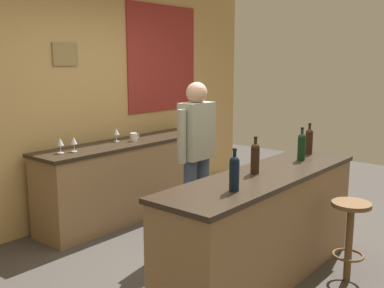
{
  "coord_description": "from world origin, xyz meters",
  "views": [
    {
      "loc": [
        -3.12,
        -2.23,
        1.83
      ],
      "look_at": [
        0.09,
        0.45,
        1.05
      ],
      "focal_mm": 42.29,
      "sensor_mm": 36.0,
      "label": 1
    }
  ],
  "objects_px": {
    "wine_bottle_c": "(302,146)",
    "wine_bottle_d": "(309,140)",
    "bar_stool": "(350,228)",
    "wine_glass_b": "(74,141)",
    "coffee_mug": "(134,137)",
    "wine_bottle_b": "(255,157)",
    "wine_bottle_a": "(234,172)",
    "wine_glass_a": "(60,143)",
    "bartender": "(197,151)",
    "wine_glass_c": "(116,132)"
  },
  "relations": [
    {
      "from": "wine_bottle_b",
      "to": "coffee_mug",
      "type": "xyz_separation_m",
      "value": [
        0.48,
        1.95,
        -0.11
      ]
    },
    {
      "from": "wine_glass_a",
      "to": "coffee_mug",
      "type": "distance_m",
      "value": 0.96
    },
    {
      "from": "wine_glass_b",
      "to": "bartender",
      "type": "bearing_deg",
      "value": -56.38
    },
    {
      "from": "bartender",
      "to": "wine_bottle_a",
      "type": "xyz_separation_m",
      "value": [
        -0.87,
        -1.05,
        0.12
      ]
    },
    {
      "from": "wine_glass_b",
      "to": "coffee_mug",
      "type": "xyz_separation_m",
      "value": [
        0.82,
        -0.01,
        -0.06
      ]
    },
    {
      "from": "wine_glass_a",
      "to": "bartender",
      "type": "bearing_deg",
      "value": -52.65
    },
    {
      "from": "wine_bottle_d",
      "to": "bartender",
      "type": "bearing_deg",
      "value": 126.26
    },
    {
      "from": "wine_glass_b",
      "to": "coffee_mug",
      "type": "height_order",
      "value": "wine_glass_b"
    },
    {
      "from": "coffee_mug",
      "to": "bartender",
      "type": "bearing_deg",
      "value": -96.66
    },
    {
      "from": "wine_bottle_a",
      "to": "wine_bottle_c",
      "type": "relative_size",
      "value": 1.0
    },
    {
      "from": "bar_stool",
      "to": "coffee_mug",
      "type": "bearing_deg",
      "value": 90.51
    },
    {
      "from": "wine_glass_c",
      "to": "wine_glass_b",
      "type": "bearing_deg",
      "value": -169.71
    },
    {
      "from": "wine_glass_b",
      "to": "coffee_mug",
      "type": "distance_m",
      "value": 0.83
    },
    {
      "from": "wine_bottle_c",
      "to": "coffee_mug",
      "type": "xyz_separation_m",
      "value": [
        -0.23,
        2.0,
        -0.11
      ]
    },
    {
      "from": "wine_glass_b",
      "to": "bar_stool",
      "type": "bearing_deg",
      "value": -71.85
    },
    {
      "from": "bar_stool",
      "to": "wine_bottle_d",
      "type": "bearing_deg",
      "value": 51.46
    },
    {
      "from": "wine_glass_b",
      "to": "wine_glass_c",
      "type": "relative_size",
      "value": 1.0
    },
    {
      "from": "wine_bottle_a",
      "to": "wine_glass_c",
      "type": "height_order",
      "value": "wine_bottle_a"
    },
    {
      "from": "wine_bottle_c",
      "to": "wine_glass_a",
      "type": "distance_m",
      "value": 2.37
    },
    {
      "from": "bartender",
      "to": "wine_glass_c",
      "type": "relative_size",
      "value": 10.45
    },
    {
      "from": "coffee_mug",
      "to": "wine_bottle_b",
      "type": "bearing_deg",
      "value": -103.74
    },
    {
      "from": "wine_bottle_a",
      "to": "wine_bottle_b",
      "type": "bearing_deg",
      "value": 16.49
    },
    {
      "from": "bar_stool",
      "to": "wine_glass_c",
      "type": "bearing_deg",
      "value": 93.65
    },
    {
      "from": "bartender",
      "to": "bar_stool",
      "type": "bearing_deg",
      "value": -84.58
    },
    {
      "from": "bar_stool",
      "to": "wine_bottle_c",
      "type": "distance_m",
      "value": 0.85
    },
    {
      "from": "bartender",
      "to": "bar_stool",
      "type": "height_order",
      "value": "bartender"
    },
    {
      "from": "wine_bottle_b",
      "to": "wine_bottle_d",
      "type": "xyz_separation_m",
      "value": [
        1.01,
        0.01,
        0.0
      ]
    },
    {
      "from": "wine_bottle_c",
      "to": "wine_bottle_d",
      "type": "relative_size",
      "value": 1.0
    },
    {
      "from": "wine_bottle_a",
      "to": "wine_bottle_c",
      "type": "bearing_deg",
      "value": 4.47
    },
    {
      "from": "wine_glass_a",
      "to": "wine_glass_c",
      "type": "distance_m",
      "value": 0.81
    },
    {
      "from": "wine_bottle_c",
      "to": "bartender",
      "type": "bearing_deg",
      "value": 110.04
    },
    {
      "from": "bartender",
      "to": "wine_glass_b",
      "type": "bearing_deg",
      "value": 123.62
    },
    {
      "from": "wine_bottle_b",
      "to": "coffee_mug",
      "type": "relative_size",
      "value": 2.45
    },
    {
      "from": "wine_bottle_c",
      "to": "wine_glass_a",
      "type": "xyz_separation_m",
      "value": [
        -1.19,
        2.05,
        -0.05
      ]
    },
    {
      "from": "wine_bottle_a",
      "to": "wine_bottle_b",
      "type": "xyz_separation_m",
      "value": [
        0.52,
        0.15,
        0.0
      ]
    },
    {
      "from": "wine_glass_c",
      "to": "wine_bottle_a",
      "type": "bearing_deg",
      "value": -110.7
    },
    {
      "from": "bar_stool",
      "to": "wine_glass_b",
      "type": "height_order",
      "value": "wine_glass_b"
    },
    {
      "from": "bartender",
      "to": "wine_bottle_c",
      "type": "relative_size",
      "value": 5.29
    },
    {
      "from": "wine_bottle_b",
      "to": "wine_glass_a",
      "type": "distance_m",
      "value": 2.05
    },
    {
      "from": "bar_stool",
      "to": "wine_bottle_b",
      "type": "height_order",
      "value": "wine_bottle_b"
    },
    {
      "from": "wine_bottle_a",
      "to": "coffee_mug",
      "type": "xyz_separation_m",
      "value": [
        0.99,
        2.1,
        -0.11
      ]
    },
    {
      "from": "wine_bottle_a",
      "to": "coffee_mug",
      "type": "bearing_deg",
      "value": 64.7
    },
    {
      "from": "wine_bottle_c",
      "to": "wine_bottle_d",
      "type": "height_order",
      "value": "same"
    },
    {
      "from": "wine_bottle_d",
      "to": "wine_glass_a",
      "type": "relative_size",
      "value": 1.97
    },
    {
      "from": "wine_bottle_d",
      "to": "coffee_mug",
      "type": "bearing_deg",
      "value": 105.33
    },
    {
      "from": "bartender",
      "to": "wine_glass_a",
      "type": "relative_size",
      "value": 10.45
    },
    {
      "from": "wine_bottle_d",
      "to": "wine_bottle_c",
      "type": "bearing_deg",
      "value": -166.86
    },
    {
      "from": "wine_bottle_a",
      "to": "wine_glass_a",
      "type": "xyz_separation_m",
      "value": [
        0.04,
        2.15,
        -0.05
      ]
    },
    {
      "from": "wine_bottle_c",
      "to": "wine_glass_c",
      "type": "height_order",
      "value": "wine_bottle_c"
    },
    {
      "from": "wine_bottle_d",
      "to": "coffee_mug",
      "type": "height_order",
      "value": "wine_bottle_d"
    }
  ]
}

